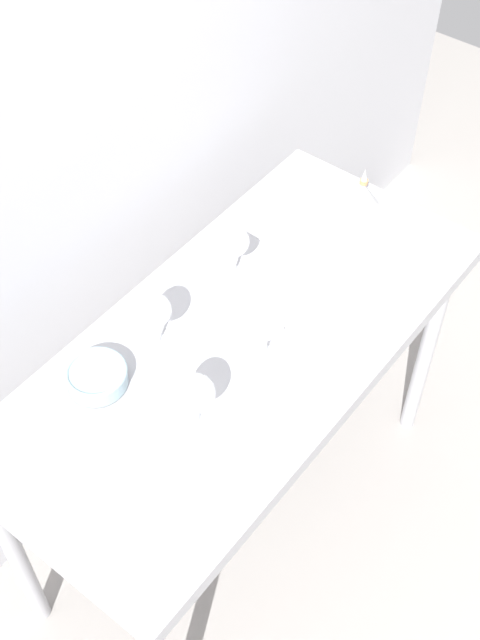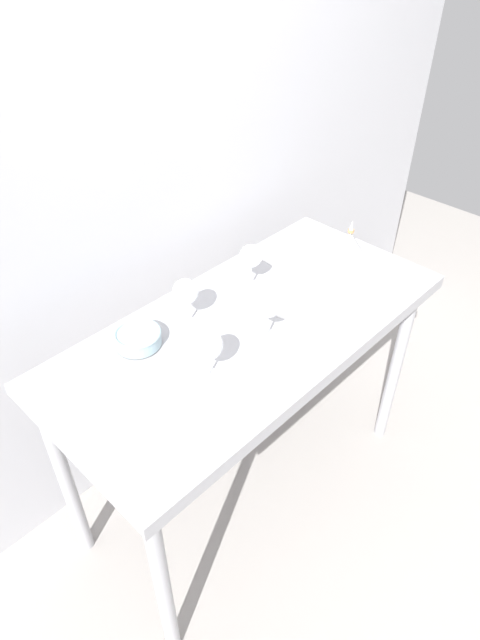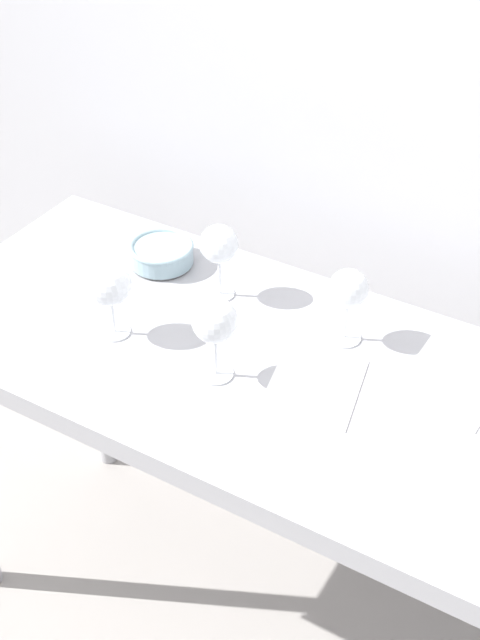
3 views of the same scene
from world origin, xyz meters
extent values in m
plane|color=#9A9590|center=(0.00, 0.00, 0.00)|extent=(6.00, 6.00, 0.00)
cube|color=#BABAC0|center=(0.00, 0.49, 1.30)|extent=(3.80, 0.04, 2.60)
cube|color=#A0A0A5|center=(0.00, 0.00, 0.88)|extent=(1.40, 0.64, 0.04)
cube|color=#A0A0A5|center=(0.00, -0.33, 0.88)|extent=(1.40, 0.01, 0.05)
cylinder|color=#A0A0A5|center=(-0.64, -0.26, 0.43)|extent=(0.05, 0.05, 0.86)
cylinder|color=#A0A0A5|center=(0.64, -0.26, 0.43)|extent=(0.05, 0.05, 0.86)
cylinder|color=#A0A0A5|center=(-0.64, 0.26, 0.43)|extent=(0.05, 0.05, 0.86)
cylinder|color=#A0A0A5|center=(0.64, 0.26, 0.43)|extent=(0.05, 0.05, 0.86)
cylinder|color=white|center=(0.16, 0.14, 0.90)|extent=(0.07, 0.07, 0.00)
cylinder|color=white|center=(0.16, 0.14, 0.95)|extent=(0.01, 0.01, 0.09)
sphere|color=white|center=(0.16, 0.14, 1.03)|extent=(0.08, 0.08, 0.08)
cylinder|color=#5A181A|center=(0.16, 0.14, 1.01)|extent=(0.06, 0.06, 0.03)
cylinder|color=white|center=(-0.01, -0.09, 0.90)|extent=(0.07, 0.07, 0.00)
cylinder|color=white|center=(-0.01, -0.09, 0.95)|extent=(0.01, 0.01, 0.09)
sphere|color=white|center=(-0.01, -0.09, 1.03)|extent=(0.09, 0.09, 0.09)
cylinder|color=maroon|center=(-0.01, -0.09, 1.02)|extent=(0.06, 0.06, 0.03)
cylinder|color=white|center=(-0.26, -0.08, 0.90)|extent=(0.07, 0.07, 0.00)
cylinder|color=white|center=(-0.26, -0.08, 0.94)|extent=(0.01, 0.01, 0.08)
sphere|color=white|center=(-0.26, -0.08, 1.02)|extent=(0.09, 0.09, 0.09)
cylinder|color=#59151A|center=(-0.26, -0.08, 1.01)|extent=(0.06, 0.06, 0.02)
cylinder|color=white|center=(-0.14, 0.14, 0.90)|extent=(0.06, 0.06, 0.00)
cylinder|color=white|center=(-0.14, 0.14, 0.95)|extent=(0.01, 0.01, 0.09)
sphere|color=white|center=(-0.14, 0.14, 1.03)|extent=(0.08, 0.08, 0.08)
cylinder|color=maroon|center=(-0.14, 0.14, 1.02)|extent=(0.06, 0.06, 0.02)
cube|color=white|center=(0.17, -0.02, 0.90)|extent=(0.21, 0.24, 0.00)
cube|color=white|center=(0.40, 0.13, 0.90)|extent=(0.18, 0.24, 0.00)
cylinder|color=#4C4C4C|center=(-0.32, 0.18, 0.90)|extent=(0.14, 0.14, 0.01)
cylinder|color=#8CA8B2|center=(-0.32, 0.18, 0.93)|extent=(0.15, 0.15, 0.04)
torus|color=#8CA8B2|center=(-0.32, 0.18, 0.95)|extent=(0.15, 0.15, 0.01)
cone|color=#B5B5B5|center=(0.60, 0.03, 0.94)|extent=(0.11, 0.11, 0.08)
cylinder|color=#C17F4C|center=(0.60, 0.03, 0.99)|extent=(0.02, 0.02, 0.01)
cone|color=#B5B5B5|center=(0.60, 0.03, 1.01)|extent=(0.02, 0.02, 0.04)
camera|label=1|loc=(-1.03, -0.81, 2.51)|focal=46.89mm
camera|label=2|loc=(-1.01, -0.94, 2.04)|focal=30.44mm
camera|label=3|loc=(0.68, -1.17, 2.04)|focal=49.13mm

